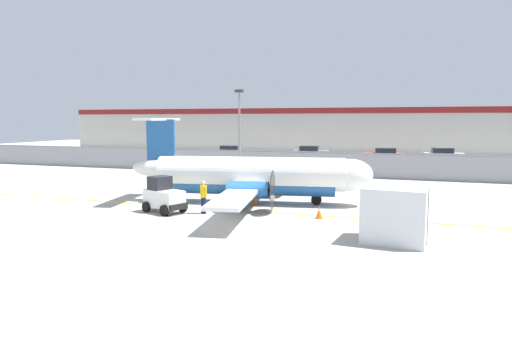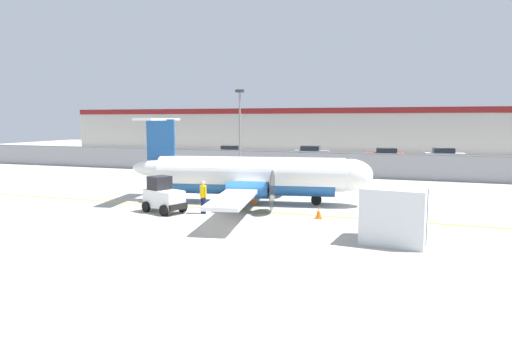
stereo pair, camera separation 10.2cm
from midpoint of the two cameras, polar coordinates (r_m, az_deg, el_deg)
name	(u,v)px [view 2 (the right image)]	position (r m, az deg, el deg)	size (l,w,h in m)	color
ground_plane	(247,211)	(24.32, -0.98, -5.07)	(140.00, 140.00, 0.01)	#ADA89E
perimeter_fence	(311,163)	(39.44, 6.91, 0.93)	(98.00, 0.10, 2.10)	gray
parking_lot_strip	(332,163)	(50.80, 9.58, 0.90)	(98.00, 17.00, 0.12)	#38383A
background_building	(353,130)	(68.91, 12.12, 4.93)	(91.00, 8.10, 6.50)	beige
commuter_airplane	(255,176)	(26.32, -0.06, -0.67)	(14.14, 16.04, 4.92)	white
baggage_tug	(163,196)	(24.36, -11.38, -3.14)	(2.57, 2.06, 1.88)	silver
ground_crew_worker	(203,195)	(23.65, -6.49, -3.10)	(0.51, 0.47, 1.70)	#191E4C
cargo_container	(394,215)	(18.83, 17.07, -5.33)	(2.61, 2.26, 2.20)	silver
traffic_cone_near_left	(255,199)	(26.08, -0.04, -3.60)	(0.36, 0.36, 0.64)	orange
traffic_cone_near_right	(319,212)	(22.65, 7.97, -5.19)	(0.36, 0.36, 0.64)	orange
parked_car_0	(230,152)	(55.66, -3.20, 2.31)	(4.38, 2.41, 1.58)	red
parked_car_1	(311,152)	(55.29, 6.97, 2.25)	(4.29, 2.19, 1.58)	gray
parked_car_2	(385,155)	(52.77, 15.90, 1.86)	(4.34, 2.30, 1.58)	red
parked_car_3	(444,155)	(55.00, 22.54, 1.79)	(4.33, 2.28, 1.58)	silver
apron_light_pole	(240,126)	(37.60, -1.95, 5.57)	(0.70, 0.30, 7.27)	slate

